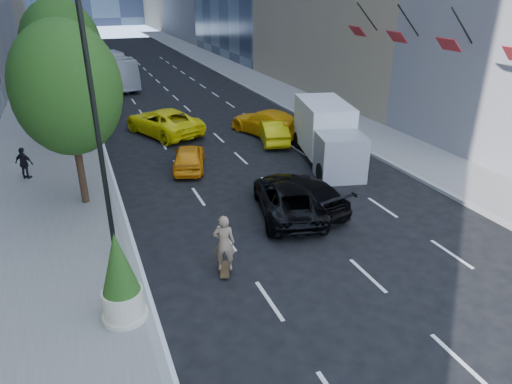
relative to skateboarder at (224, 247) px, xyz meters
name	(u,v)px	position (x,y,z in m)	size (l,w,h in m)	color
ground	(341,282)	(3.27, -1.91, -0.98)	(160.00, 160.00, 0.00)	black
sidewalk_left	(48,102)	(-5.73, 28.09, -0.90)	(6.00, 120.00, 0.15)	slate
sidewalk_right	(264,85)	(13.27, 28.09, -0.90)	(4.00, 120.00, 0.15)	slate
lamp_near	(98,91)	(-3.06, 2.09, 4.84)	(2.13, 0.22, 10.00)	black
lamp_far	(75,35)	(-3.06, 20.09, 4.84)	(2.13, 0.22, 10.00)	black
tree_near	(67,89)	(-3.93, 7.09, 3.99)	(4.20, 4.20, 7.46)	black
tree_mid	(62,50)	(-3.93, 17.09, 4.34)	(4.50, 4.50, 7.99)	black
tree_far	(62,40)	(-3.93, 30.09, 3.65)	(3.90, 3.90, 6.92)	black
traffic_signal	(70,36)	(-3.13, 38.09, 3.26)	(2.48, 0.53, 5.20)	black
facade_flags	(424,37)	(13.91, 8.09, 5.21)	(1.85, 13.30, 2.05)	black
skateboarder	(224,247)	(0.00, 0.00, 0.00)	(0.71, 0.47, 1.95)	#816951
black_sedan_lincoln	(288,198)	(3.77, 3.09, -0.27)	(2.36, 5.11, 1.42)	black
black_sedan_mercedes	(300,192)	(4.47, 3.39, -0.26)	(2.01, 4.93, 1.43)	black
taxi_a	(189,157)	(1.27, 9.59, -0.33)	(1.53, 3.79, 1.29)	orange
taxi_b	(272,131)	(7.04, 12.09, -0.30)	(1.42, 4.08, 1.35)	#D7C70B
taxi_c	(163,122)	(1.27, 16.09, -0.16)	(2.72, 5.89, 1.64)	#FFEB0D
taxi_d	(267,122)	(7.32, 13.59, -0.19)	(2.22, 5.45, 1.58)	#FFB10D
city_bus	(105,68)	(-0.59, 33.89, 0.62)	(2.69, 11.48, 3.20)	white
box_truck	(327,134)	(8.34, 7.92, 0.57)	(3.76, 6.72, 3.04)	silver
pedestrian_b	(24,163)	(-6.41, 10.88, -0.05)	(0.91, 0.38, 1.56)	black
planter_shrub	(120,279)	(-3.33, -1.25, 0.45)	(1.12, 1.12, 2.69)	beige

